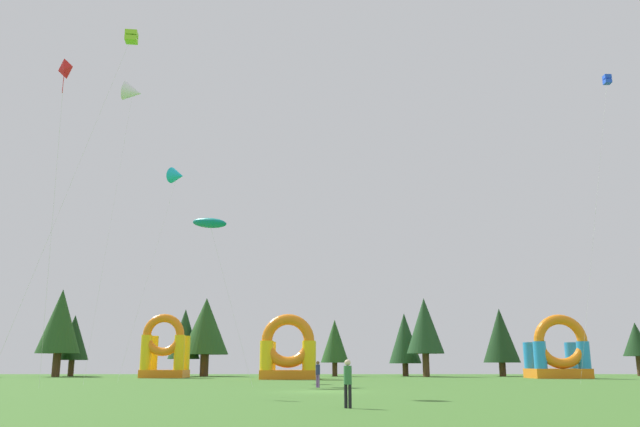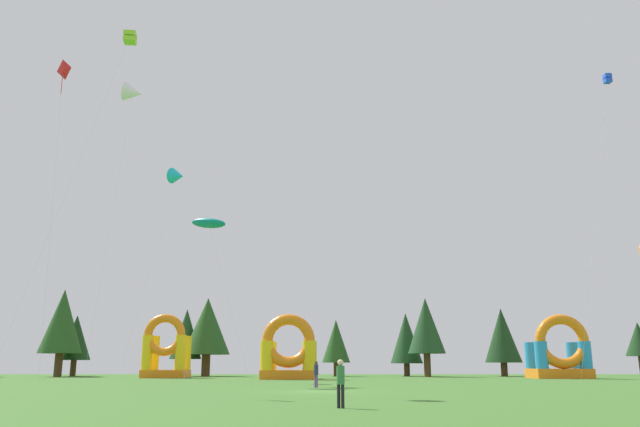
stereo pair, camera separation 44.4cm
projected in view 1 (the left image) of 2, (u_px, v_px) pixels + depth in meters
The scene contains 22 objects.
ground_plane at pixel (320, 392), 36.69m from camera, with size 120.00×120.00×0.00m, color #3D6B28.
kite_blue_box at pixel (605, 82), 56.84m from camera, with size 5.18×0.61×26.61m.
kite_white_delta at pixel (131, 92), 62.85m from camera, with size 2.13×9.33×28.73m.
kite_cyan_delta at pixel (176, 176), 63.39m from camera, with size 3.82×7.05×20.68m.
kite_teal_parafoil at pixel (208, 223), 49.12m from camera, with size 5.56×3.45×12.79m.
kite_red_diamond at pixel (62, 72), 43.19m from camera, with size 1.78×4.33×21.50m.
kite_lime_box at pixel (129, 38), 46.08m from camera, with size 7.61×1.40×24.98m.
kite_orange_diamond at pixel (639, 251), 38.70m from camera, with size 2.04×1.57×8.89m.
person_near_camera at pixel (316, 372), 43.08m from camera, with size 0.42×0.42×1.74m.
person_left_edge at pixel (346, 379), 23.47m from camera, with size 0.40×0.40×1.74m.
inflatable_red_slide at pixel (287, 356), 65.47m from camera, with size 5.65×4.90×6.51m.
inflatable_yellow_castle at pixel (163, 353), 71.64m from camera, with size 4.87×4.14×6.99m.
inflatable_orange_dome at pixel (557, 356), 69.23m from camera, with size 6.01×4.78×6.74m.
tree_row_1 at pixel (58, 321), 77.90m from camera, with size 5.17×5.17×10.51m.
tree_row_2 at pixel (72, 338), 81.68m from camera, with size 4.01×4.01×7.66m.
tree_row_3 at pixel (183, 334), 81.36m from camera, with size 4.03×4.03×8.39m.
tree_row_4 at pixel (204, 326), 80.68m from camera, with size 5.87×5.87×9.71m.
tree_row_5 at pixel (333, 341), 80.47m from camera, with size 3.52×3.52×6.98m.
tree_row_6 at pixel (403, 338), 81.47m from camera, with size 4.10×4.10×7.86m.
tree_row_7 at pixel (423, 326), 77.91m from camera, with size 4.53×4.53×9.41m.
tree_row_8 at pixel (499, 336), 80.30m from camera, with size 4.52×4.52×8.36m.
tree_row_9 at pixel (634, 340), 81.80m from camera, with size 3.52×3.52×6.71m.
Camera 1 is at (-0.11, -38.06, 1.60)m, focal length 35.86 mm.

